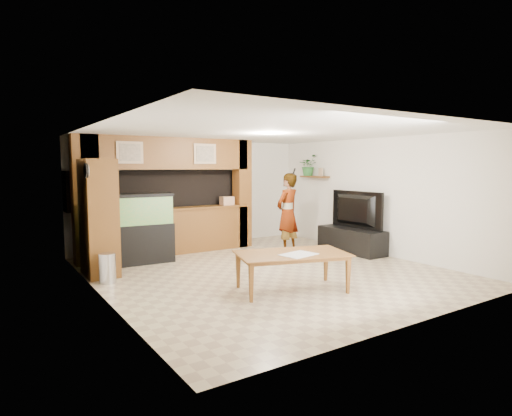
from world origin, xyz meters
TOP-DOWN VIEW (x-y plane):
  - floor at (0.00, 0.00)m, footprint 6.50×6.50m
  - ceiling at (0.00, 0.00)m, footprint 6.50×6.50m
  - wall_back at (0.00, 3.25)m, footprint 6.00×0.00m
  - wall_left at (-3.00, 0.00)m, footprint 0.00×6.50m
  - wall_right at (3.00, 0.00)m, footprint 0.00×6.50m
  - partition at (-0.95, 2.64)m, footprint 4.20×0.99m
  - wall_clock at (-2.97, 1.00)m, footprint 0.05×0.25m
  - wall_shelf at (2.85, 1.95)m, footprint 0.25×0.90m
  - pantry_cabinet at (-2.70, 1.42)m, footprint 0.53×0.86m
  - trash_can at (-2.73, 0.80)m, footprint 0.28×0.28m
  - aquarium at (-1.77, 1.95)m, footprint 1.29×0.48m
  - tv_stand at (2.65, 0.41)m, footprint 0.60×1.65m
  - television at (2.65, 0.41)m, footprint 0.20×1.48m
  - photo_frame at (2.85, 1.72)m, footprint 0.05×0.16m
  - potted_plant at (2.82, 2.17)m, footprint 0.58×0.53m
  - person at (1.40, 1.19)m, footprint 0.76×0.62m
  - microphone at (1.45, 1.03)m, footprint 0.03×0.09m
  - dining_table at (-0.41, -1.29)m, footprint 1.94×1.43m
  - newspaper_a at (-0.40, -1.43)m, footprint 0.60×0.48m
  - counter_box at (0.52, 2.45)m, footprint 0.32×0.22m

SIDE VIEW (x-z plane):
  - floor at x=0.00m, z-range 0.00..0.00m
  - trash_can at x=-2.73m, z-range 0.00..0.51m
  - tv_stand at x=2.65m, z-range 0.00..0.55m
  - dining_table at x=-0.41m, z-range 0.00..0.61m
  - newspaper_a at x=-0.40m, z-range 0.61..0.62m
  - aquarium at x=-1.77m, z-range -0.02..1.41m
  - person at x=1.40m, z-range 0.00..1.82m
  - television at x=2.65m, z-range 0.55..1.40m
  - pantry_cabinet at x=-2.70m, z-range 0.00..2.10m
  - counter_box at x=0.52m, z-range 1.04..1.24m
  - wall_back at x=0.00m, z-range -1.70..4.30m
  - wall_left at x=-3.00m, z-range -1.95..4.55m
  - wall_right at x=3.00m, z-range -1.95..4.55m
  - partition at x=-0.95m, z-range 0.01..2.61m
  - wall_shelf at x=2.85m, z-range 1.68..1.72m
  - photo_frame at x=2.85m, z-range 1.72..1.92m
  - microphone at x=1.45m, z-range 1.78..1.93m
  - wall_clock at x=-2.97m, z-range 1.77..2.02m
  - potted_plant at x=2.82m, z-range 1.72..2.27m
  - ceiling at x=0.00m, z-range 2.60..2.60m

